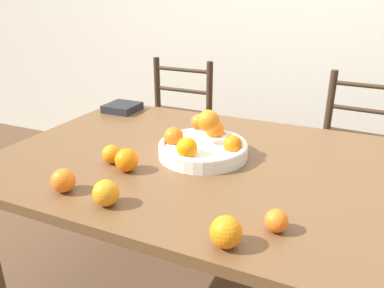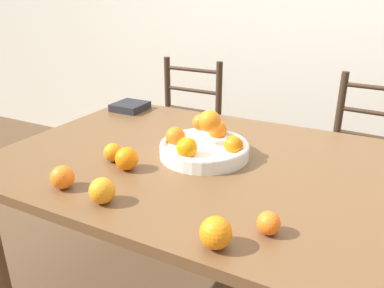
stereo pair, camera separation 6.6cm
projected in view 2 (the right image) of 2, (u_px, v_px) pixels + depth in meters
name	position (u px, v px, depth m)	size (l,w,h in m)	color
wall_back	(316.00, 0.00, 2.47)	(8.00, 0.06, 2.60)	silver
dining_table	(218.00, 183.00, 1.41)	(1.65, 1.07, 0.76)	brown
fruit_bowl	(204.00, 145.00, 1.41)	(0.34, 0.34, 0.18)	white
orange_loose_0	(102.00, 191.00, 1.09)	(0.08, 0.08, 0.08)	orange
orange_loose_1	(113.00, 152.00, 1.37)	(0.07, 0.07, 0.07)	orange
orange_loose_2	(216.00, 233.00, 0.90)	(0.08, 0.08, 0.08)	orange
orange_loose_3	(269.00, 223.00, 0.95)	(0.06, 0.06, 0.06)	orange
orange_loose_4	(127.00, 159.00, 1.30)	(0.08, 0.08, 0.08)	orange
orange_loose_5	(62.00, 177.00, 1.18)	(0.07, 0.07, 0.07)	orange
chair_left	(182.00, 137.00, 2.42)	(0.43, 0.41, 0.95)	#382619
chair_right	(364.00, 171.00, 1.96)	(0.45, 0.43, 0.95)	#382619
book_stack	(130.00, 106.00, 1.99)	(0.16, 0.16, 0.04)	#232328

